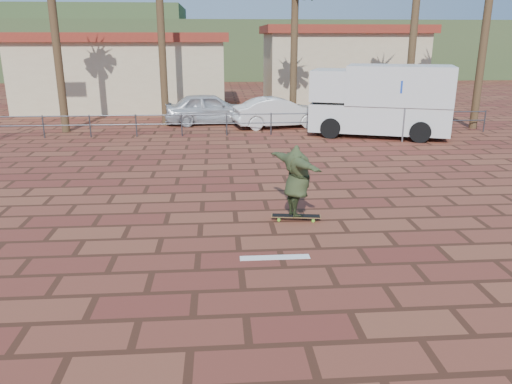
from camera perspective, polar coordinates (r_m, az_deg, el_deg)
ground at (r=11.10m, az=-2.13°, el=-5.03°), size 120.00×120.00×0.00m
paint_stripe at (r=10.05m, az=2.17°, el=-7.48°), size 1.40×0.22×0.01m
guardrail at (r=22.55m, az=-3.38°, el=8.17°), size 24.06×0.06×1.00m
building_west at (r=32.82m, az=-14.60°, el=13.28°), size 12.60×7.60×4.50m
building_east at (r=35.32m, az=9.68°, el=14.23°), size 10.60×6.60×5.00m
hill_front at (r=60.29m, az=-4.14°, el=15.97°), size 70.00×18.00×6.00m
hill_back at (r=69.72m, az=-23.32°, el=15.66°), size 35.00×14.00×8.00m
longboard at (r=12.04m, az=4.59°, el=-2.79°), size 1.21×0.43×0.12m
skateboarder at (r=11.77m, az=4.69°, el=1.27°), size 1.34×2.18×1.73m
campervan at (r=23.06m, az=14.08°, el=10.25°), size 6.43×4.29×3.09m
car_silver at (r=25.83m, az=-5.29°, el=9.49°), size 4.77×2.38×1.56m
car_white at (r=24.70m, az=2.64°, el=9.07°), size 4.60×2.27×1.45m
street_sign at (r=21.84m, az=16.74°, el=10.08°), size 0.51×0.14×2.53m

